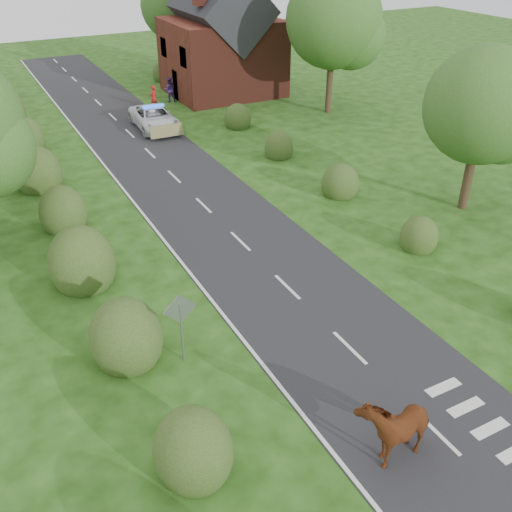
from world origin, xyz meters
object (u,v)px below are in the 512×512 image
police_van (154,118)px  pedestrian_red (154,98)px  cow (394,427)px  road_sign (181,318)px  pedestrian_purple (170,90)px

police_van → pedestrian_red: size_ratio=2.99×
cow → pedestrian_red: pedestrian_red is taller
road_sign → pedestrian_red: bearing=72.7°
road_sign → police_van: 23.21m
police_van → road_sign: bearing=-105.1°
road_sign → pedestrian_red: 27.52m
cow → road_sign: bearing=-155.9°
cow → pedestrian_red: (4.64, 32.12, 0.06)m
road_sign → pedestrian_purple: (9.93, 27.70, -0.74)m
road_sign → pedestrian_red: (8.17, 26.27, -0.77)m
police_van → pedestrian_purple: size_ratio=2.88×
cow → pedestrian_purple: pedestrian_purple is taller
road_sign → cow: bearing=-58.8°
pedestrian_red → police_van: bearing=40.9°
road_sign → cow: road_sign is taller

